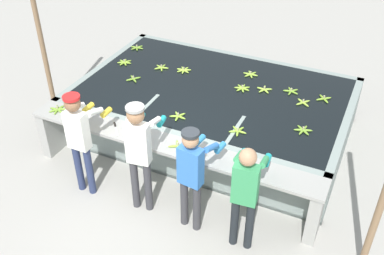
{
  "coord_description": "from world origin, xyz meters",
  "views": [
    {
      "loc": [
        2.53,
        -4.31,
        4.81
      ],
      "look_at": [
        0.0,
        1.07,
        0.62
      ],
      "focal_mm": 42.0,
      "sensor_mm": 36.0,
      "label": 1
    }
  ],
  "objects_px": {
    "worker_3": "(245,190)",
    "banana_bunch_floating_9": "(137,48)",
    "banana_bunch_floating_0": "(124,62)",
    "banana_bunch_floating_12": "(303,102)",
    "worker_2": "(192,171)",
    "support_post_left": "(40,34)",
    "banana_bunch_floating_13": "(250,74)",
    "banana_bunch_floating_6": "(324,99)",
    "banana_bunch_ledge_0": "(58,109)",
    "banana_bunch_floating_8": "(303,130)",
    "banana_bunch_ledge_1": "(178,146)",
    "banana_bunch_floating_4": "(242,88)",
    "worker_1": "(139,148)",
    "banana_bunch_ledge_2": "(74,120)",
    "knife_1": "(115,127)",
    "banana_bunch_floating_3": "(291,91)",
    "banana_bunch_floating_11": "(133,79)",
    "knife_0": "(243,171)",
    "banana_bunch_floating_2": "(184,70)",
    "banana_bunch_floating_5": "(238,131)",
    "banana_bunch_floating_1": "(178,116)",
    "worker_0": "(80,135)",
    "banana_bunch_floating_7": "(264,89)"
  },
  "relations": [
    {
      "from": "banana_bunch_ledge_1",
      "to": "banana_bunch_floating_7",
      "type": "bearing_deg",
      "value": 72.94
    },
    {
      "from": "worker_0",
      "to": "banana_bunch_floating_4",
      "type": "xyz_separation_m",
      "value": [
        1.58,
        2.47,
        -0.14
      ]
    },
    {
      "from": "banana_bunch_floating_4",
      "to": "banana_bunch_ledge_0",
      "type": "relative_size",
      "value": 1.0
    },
    {
      "from": "banana_bunch_ledge_0",
      "to": "knife_1",
      "type": "xyz_separation_m",
      "value": [
        1.1,
        -0.01,
        -0.01
      ]
    },
    {
      "from": "banana_bunch_floating_9",
      "to": "support_post_left",
      "type": "xyz_separation_m",
      "value": [
        -1.0,
        -1.54,
        0.71
      ]
    },
    {
      "from": "knife_0",
      "to": "worker_2",
      "type": "bearing_deg",
      "value": -145.08
    },
    {
      "from": "worker_0",
      "to": "worker_2",
      "type": "height_order",
      "value": "worker_0"
    },
    {
      "from": "worker_0",
      "to": "banana_bunch_floating_7",
      "type": "bearing_deg",
      "value": 53.19
    },
    {
      "from": "banana_bunch_floating_3",
      "to": "banana_bunch_ledge_2",
      "type": "bearing_deg",
      "value": -140.94
    },
    {
      "from": "banana_bunch_floating_0",
      "to": "banana_bunch_ledge_1",
      "type": "relative_size",
      "value": 1.09
    },
    {
      "from": "worker_2",
      "to": "support_post_left",
      "type": "xyz_separation_m",
      "value": [
        -3.68,
        1.53,
        0.61
      ]
    },
    {
      "from": "banana_bunch_floating_9",
      "to": "banana_bunch_ledge_2",
      "type": "xyz_separation_m",
      "value": [
        0.46,
        -2.66,
        0.0
      ]
    },
    {
      "from": "banana_bunch_floating_0",
      "to": "banana_bunch_floating_12",
      "type": "xyz_separation_m",
      "value": [
        3.44,
        0.02,
        0.0
      ]
    },
    {
      "from": "worker_3",
      "to": "banana_bunch_ledge_1",
      "type": "distance_m",
      "value": 1.31
    },
    {
      "from": "banana_bunch_floating_8",
      "to": "banana_bunch_floating_1",
      "type": "bearing_deg",
      "value": -166.1
    },
    {
      "from": "banana_bunch_floating_1",
      "to": "banana_bunch_floating_7",
      "type": "relative_size",
      "value": 0.99
    },
    {
      "from": "banana_bunch_floating_6",
      "to": "banana_bunch_floating_9",
      "type": "distance_m",
      "value": 3.86
    },
    {
      "from": "banana_bunch_floating_1",
      "to": "banana_bunch_floating_3",
      "type": "distance_m",
      "value": 2.06
    },
    {
      "from": "banana_bunch_floating_13",
      "to": "banana_bunch_floating_6",
      "type": "bearing_deg",
      "value": -11.63
    },
    {
      "from": "worker_0",
      "to": "banana_bunch_floating_3",
      "type": "xyz_separation_m",
      "value": [
        2.37,
        2.73,
        -0.14
      ]
    },
    {
      "from": "banana_bunch_floating_0",
      "to": "banana_bunch_ledge_2",
      "type": "distance_m",
      "value": 2.02
    },
    {
      "from": "worker_1",
      "to": "banana_bunch_floating_4",
      "type": "bearing_deg",
      "value": 75.72
    },
    {
      "from": "worker_3",
      "to": "banana_bunch_floating_9",
      "type": "height_order",
      "value": "worker_3"
    },
    {
      "from": "banana_bunch_ledge_0",
      "to": "support_post_left",
      "type": "xyz_separation_m",
      "value": [
        -1.04,
        1.0,
        0.7
      ]
    },
    {
      "from": "banana_bunch_floating_6",
      "to": "banana_bunch_floating_11",
      "type": "relative_size",
      "value": 0.99
    },
    {
      "from": "banana_bunch_ledge_2",
      "to": "knife_1",
      "type": "distance_m",
      "value": 0.69
    },
    {
      "from": "banana_bunch_floating_9",
      "to": "banana_bunch_floating_8",
      "type": "bearing_deg",
      "value": -20.72
    },
    {
      "from": "banana_bunch_floating_5",
      "to": "knife_0",
      "type": "bearing_deg",
      "value": -65.16
    },
    {
      "from": "banana_bunch_floating_2",
      "to": "banana_bunch_floating_5",
      "type": "bearing_deg",
      "value": -41.35
    },
    {
      "from": "worker_2",
      "to": "banana_bunch_floating_6",
      "type": "relative_size",
      "value": 6.9
    },
    {
      "from": "banana_bunch_ledge_0",
      "to": "knife_0",
      "type": "distance_m",
      "value": 3.21
    },
    {
      "from": "banana_bunch_floating_3",
      "to": "banana_bunch_ledge_0",
      "type": "height_order",
      "value": "banana_bunch_ledge_0"
    },
    {
      "from": "worker_1",
      "to": "banana_bunch_floating_9",
      "type": "height_order",
      "value": "worker_1"
    },
    {
      "from": "banana_bunch_floating_0",
      "to": "banana_bunch_floating_6",
      "type": "distance_m",
      "value": 3.73
    },
    {
      "from": "worker_1",
      "to": "banana_bunch_floating_11",
      "type": "relative_size",
      "value": 7.38
    },
    {
      "from": "banana_bunch_floating_8",
      "to": "banana_bunch_ledge_1",
      "type": "distance_m",
      "value": 1.91
    },
    {
      "from": "banana_bunch_floating_9",
      "to": "banana_bunch_ledge_0",
      "type": "relative_size",
      "value": 1.01
    },
    {
      "from": "banana_bunch_floating_11",
      "to": "banana_bunch_ledge_0",
      "type": "bearing_deg",
      "value": -112.44
    },
    {
      "from": "banana_bunch_floating_1",
      "to": "banana_bunch_floating_6",
      "type": "relative_size",
      "value": 1.16
    },
    {
      "from": "banana_bunch_floating_5",
      "to": "banana_bunch_floating_7",
      "type": "distance_m",
      "value": 1.35
    },
    {
      "from": "worker_3",
      "to": "banana_bunch_floating_0",
      "type": "relative_size",
      "value": 5.81
    },
    {
      "from": "banana_bunch_floating_3",
      "to": "banana_bunch_floating_9",
      "type": "relative_size",
      "value": 0.98
    },
    {
      "from": "banana_bunch_floating_1",
      "to": "banana_bunch_floating_11",
      "type": "distance_m",
      "value": 1.46
    },
    {
      "from": "banana_bunch_floating_13",
      "to": "banana_bunch_ledge_1",
      "type": "xyz_separation_m",
      "value": [
        -0.24,
        -2.48,
        0.0
      ]
    },
    {
      "from": "banana_bunch_floating_11",
      "to": "knife_0",
      "type": "relative_size",
      "value": 0.78
    },
    {
      "from": "banana_bunch_floating_3",
      "to": "banana_bunch_floating_12",
      "type": "bearing_deg",
      "value": -45.18
    },
    {
      "from": "worker_3",
      "to": "knife_1",
      "type": "distance_m",
      "value": 2.34
    },
    {
      "from": "banana_bunch_floating_3",
      "to": "banana_bunch_floating_6",
      "type": "xyz_separation_m",
      "value": [
        0.56,
        -0.01,
        0.0
      ]
    },
    {
      "from": "support_post_left",
      "to": "banana_bunch_floating_13",
      "type": "bearing_deg",
      "value": 22.67
    },
    {
      "from": "knife_1",
      "to": "banana_bunch_floating_13",
      "type": "bearing_deg",
      "value": 61.83
    }
  ]
}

